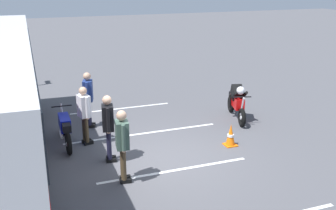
% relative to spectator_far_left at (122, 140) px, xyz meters
% --- Properties ---
extents(ground_plane, '(80.00, 80.00, 0.00)m').
position_rel_spectator_far_left_xyz_m(ground_plane, '(0.85, -1.18, -1.03)').
color(ground_plane, '#4C4C51').
extents(spectator_far_left, '(0.58, 0.35, 1.74)m').
position_rel_spectator_far_left_xyz_m(spectator_far_left, '(0.00, 0.00, 0.00)').
color(spectator_far_left, '#473823').
rests_on(spectator_far_left, ground_plane).
extents(spectator_left, '(0.58, 0.36, 1.76)m').
position_rel_spectator_far_left_xyz_m(spectator_left, '(1.20, 0.05, 0.01)').
color(spectator_left, black).
rests_on(spectator_left, ground_plane).
extents(spectator_centre, '(0.58, 0.37, 1.68)m').
position_rel_spectator_far_left_xyz_m(spectator_centre, '(2.55, 0.42, -0.04)').
color(spectator_centre, '#473823').
rests_on(spectator_centre, ground_plane).
extents(spectator_right, '(0.57, 0.38, 1.76)m').
position_rel_spectator_far_left_xyz_m(spectator_right, '(3.88, 0.06, 0.02)').
color(spectator_right, black).
rests_on(spectator_right, ground_plane).
extents(parked_motorcycle_silver, '(2.05, 0.58, 0.99)m').
position_rel_spectator_far_left_xyz_m(parked_motorcycle_silver, '(2.70, 0.96, -0.55)').
color(parked_motorcycle_silver, black).
rests_on(parked_motorcycle_silver, ground_plane).
extents(stunt_motorcycle, '(2.01, 0.79, 1.23)m').
position_rel_spectator_far_left_xyz_m(stunt_motorcycle, '(2.85, -4.62, -0.42)').
color(stunt_motorcycle, black).
rests_on(stunt_motorcycle, ground_plane).
extents(traffic_cone, '(0.34, 0.34, 0.63)m').
position_rel_spectator_far_left_xyz_m(traffic_cone, '(0.98, -3.35, -0.73)').
color(traffic_cone, orange).
rests_on(traffic_cone, ground_plane).
extents(bay_line_c, '(0.13, 3.89, 0.01)m').
position_rel_spectator_far_left_xyz_m(bay_line_c, '(0.10, -1.32, -1.03)').
color(bay_line_c, white).
rests_on(bay_line_c, ground_plane).
extents(bay_line_d, '(0.13, 4.74, 0.01)m').
position_rel_spectator_far_left_xyz_m(bay_line_d, '(2.72, -1.32, -1.03)').
color(bay_line_d, white).
rests_on(bay_line_d, ground_plane).
extents(bay_line_e, '(0.12, 3.61, 0.01)m').
position_rel_spectator_far_left_xyz_m(bay_line_e, '(5.34, -1.32, -1.03)').
color(bay_line_e, white).
rests_on(bay_line_e, ground_plane).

